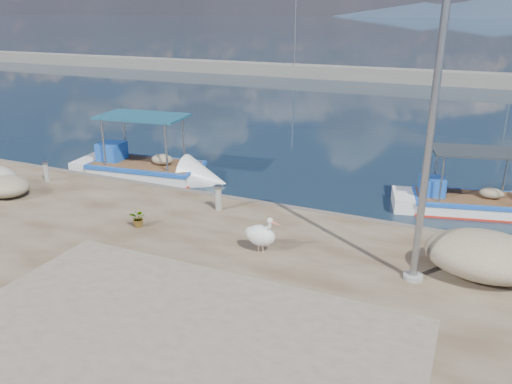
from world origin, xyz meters
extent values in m
plane|color=#162635|center=(0.00, 0.00, 0.00)|extent=(1400.00, 1400.00, 0.00)
cube|color=gray|center=(1.00, -3.00, 0.50)|extent=(9.00, 7.00, 0.01)
cube|color=gray|center=(0.00, 40.00, 0.60)|extent=(120.00, 2.20, 1.20)
cylinder|color=gray|center=(-12.00, 40.00, 4.00)|extent=(0.16, 0.16, 7.00)
cone|color=#28384C|center=(-70.00, 650.00, 8.00)|extent=(220.00, 220.00, 16.00)
cone|color=#28384C|center=(10.00, 650.00, 11.00)|extent=(280.00, 280.00, 22.00)
cube|color=white|center=(-6.17, 6.86, 0.08)|extent=(6.28, 2.68, 1.00)
cube|color=blue|center=(-6.17, 6.86, 0.52)|extent=(4.59, 2.55, 0.15)
cube|color=#B02415|center=(-6.17, 6.86, 0.02)|extent=(4.59, 2.52, 0.13)
cube|color=blue|center=(-7.68, 6.68, 0.94)|extent=(1.05, 1.05, 0.73)
cube|color=navy|center=(-6.17, 6.86, 2.47)|extent=(3.54, 2.27, 0.08)
cube|color=white|center=(5.79, 8.28, 0.07)|extent=(5.32, 2.80, 0.83)
cube|color=blue|center=(5.79, 8.28, 0.44)|extent=(3.95, 2.52, 0.12)
cube|color=#B02415|center=(5.79, 8.28, 0.02)|extent=(3.95, 2.50, 0.10)
cube|color=blue|center=(4.56, 7.98, 0.79)|extent=(0.95, 0.95, 0.61)
cube|color=#22272B|center=(5.79, 8.28, 2.06)|extent=(3.08, 2.19, 0.07)
cylinder|color=tan|center=(0.97, 1.80, 0.63)|extent=(0.03, 0.03, 0.25)
cylinder|color=tan|center=(1.10, 1.78, 0.63)|extent=(0.03, 0.03, 0.25)
ellipsoid|color=silver|center=(1.03, 1.79, 0.95)|extent=(0.84, 0.61, 0.54)
cylinder|color=silver|center=(1.27, 1.74, 1.23)|extent=(0.19, 0.13, 0.46)
sphere|color=silver|center=(1.30, 1.73, 1.43)|extent=(0.15, 0.15, 0.15)
cone|color=#DD6856|center=(1.48, 1.70, 1.39)|extent=(0.38, 0.15, 0.11)
cylinder|color=gray|center=(4.77, 1.96, 4.00)|extent=(0.16, 0.16, 7.00)
cylinder|color=gray|center=(4.77, 1.96, 0.55)|extent=(0.44, 0.44, 0.10)
cylinder|color=gray|center=(-1.29, 3.87, 0.88)|extent=(0.20, 0.20, 0.76)
cylinder|color=gray|center=(-1.29, 3.87, 1.26)|extent=(0.26, 0.26, 0.07)
cylinder|color=gray|center=(-8.29, 3.81, 0.84)|extent=(0.18, 0.18, 0.68)
cylinder|color=gray|center=(-8.29, 3.81, 1.18)|extent=(0.23, 0.23, 0.06)
imported|color=#33722D|center=(-2.76, 1.82, 0.76)|extent=(0.52, 0.47, 0.52)
ellipsoid|color=#C0AF8F|center=(-8.33, 2.07, 0.84)|extent=(1.75, 1.36, 0.68)
ellipsoid|color=#C0AF8F|center=(6.22, 2.74, 1.03)|extent=(2.68, 1.92, 1.05)
ellipsoid|color=silver|center=(6.70, 2.94, 0.78)|extent=(1.47, 1.11, 0.55)
camera|label=1|loc=(5.60, -8.71, 6.29)|focal=35.00mm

